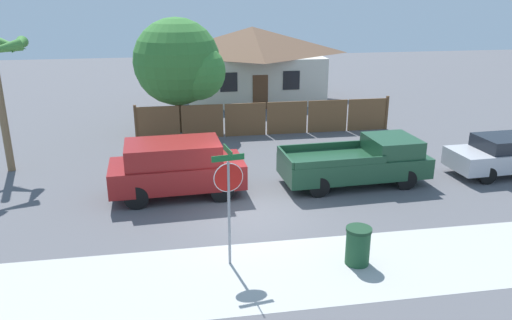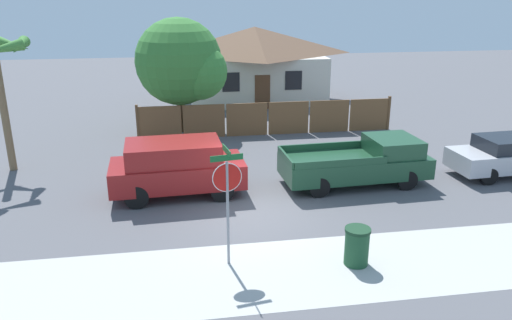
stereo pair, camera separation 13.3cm
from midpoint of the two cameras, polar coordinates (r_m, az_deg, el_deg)
ground_plane at (r=15.79m, az=-0.71°, el=-6.00°), size 80.00×80.00×0.00m
sidewalk_strip at (r=12.66m, az=1.91°, el=-12.73°), size 36.00×3.20×0.01m
wooden_fence at (r=24.03m, az=1.02°, el=4.75°), size 12.36×0.12×1.68m
house at (r=31.97m, az=-0.55°, el=11.10°), size 8.84×6.25×4.53m
oak_tree at (r=24.31m, az=-8.70°, el=10.80°), size 4.33×4.12×5.49m
red_suv at (r=16.95m, az=-9.34°, el=-0.76°), size 4.53×2.19×1.89m
orange_pickup at (r=18.22m, az=11.61°, el=-0.20°), size 5.27×2.27×1.65m
parked_sedan at (r=21.01m, az=26.64°, el=0.54°), size 4.55×1.96×1.49m
stop_sign at (r=12.13m, az=-3.47°, el=-3.18°), size 0.80×0.72×3.11m
trash_bin at (r=13.04m, az=11.27°, el=-9.58°), size 0.65×0.65×1.00m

